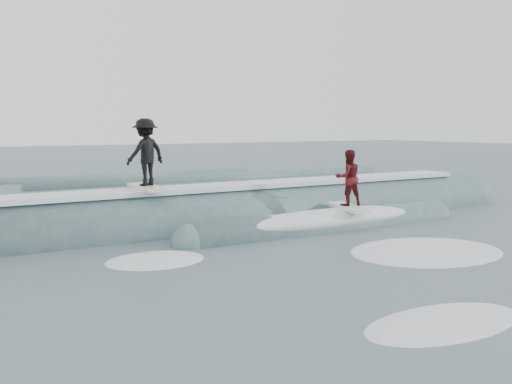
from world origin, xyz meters
TOP-DOWN VIEW (x-y plane):
  - ground at (0.00, 0.00)m, footprint 160.00×160.00m
  - breaking_wave at (0.23, 4.46)m, footprint 23.31×3.98m
  - surfer_black at (-3.05, 4.74)m, footprint 1.39×2.02m
  - surfer_red at (2.53, 2.54)m, footprint 1.09×2.07m
  - whitewater at (0.98, -1.94)m, footprint 13.03×8.19m
  - far_swells at (-1.09, 17.65)m, footprint 40.38×8.65m

SIDE VIEW (x-z plane):
  - ground at x=0.00m, z-range 0.00..0.00m
  - whitewater at x=0.98m, z-range -0.05..0.05m
  - far_swells at x=-1.09m, z-range -0.40..0.40m
  - breaking_wave at x=0.23m, z-range -1.16..1.24m
  - surfer_red at x=2.53m, z-range 0.51..2.30m
  - surfer_black at x=-3.05m, z-range 1.26..3.26m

